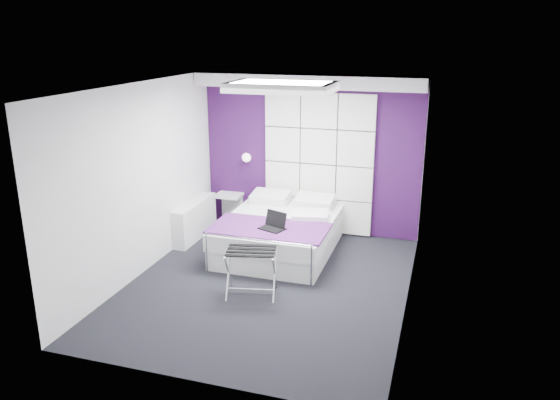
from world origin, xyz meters
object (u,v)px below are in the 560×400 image
Objects in this scene: radiator at (195,220)px; bed at (280,233)px; nightstand at (229,195)px; luggage_rack at (251,272)px; wall_lamp at (247,157)px; laptop at (273,224)px.

radiator is 1.50m from bed.
luggage_rack is (1.26, -2.34, -0.23)m from nightstand.
nightstand is at bearing -173.12° from wall_lamp.
nightstand is (-1.19, 0.88, 0.24)m from bed.
luggage_rack is 1.78× the size of laptop.
bed is 3.27× the size of luggage_rack.
laptop is (0.92, -1.44, -0.60)m from wall_lamp.
bed reaches higher than luggage_rack.
laptop reaches higher than bed.
wall_lamp is 1.35m from radiator.
wall_lamp is 0.44× the size of laptop.
laptop is at bearing -57.52° from wall_lamp.
radiator is at bearing 121.76° from luggage_rack.
wall_lamp is 0.07× the size of bed.
wall_lamp is 0.34× the size of nightstand.
laptop reaches higher than luggage_rack.
bed is 5.81× the size of laptop.
radiator is 3.48× the size of laptop.
bed is 1.46m from luggage_rack.
bed is at bearing 117.70° from laptop.
wall_lamp is 1.81m from laptop.
nightstand is at bearing 105.99° from luggage_rack.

